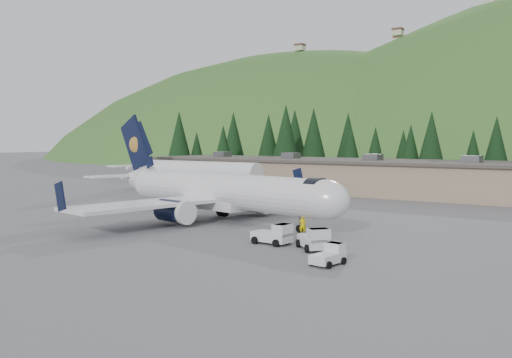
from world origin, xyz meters
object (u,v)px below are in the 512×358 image
(baggage_tug_b, at_px, (315,240))
(ramp_worker, at_px, (303,225))
(baggage_tug_a, at_px, (275,235))
(airliner, at_px, (216,191))
(terminal_building, at_px, (344,175))
(second_airliner, at_px, (185,171))
(baggage_tug_c, at_px, (330,255))

(baggage_tug_b, height_order, ramp_worker, baggage_tug_b)
(baggage_tug_a, bearing_deg, airliner, 151.19)
(airliner, distance_m, terminal_building, 38.05)
(baggage_tug_a, relative_size, ramp_worker, 1.92)
(terminal_building, bearing_deg, airliner, -83.93)
(airliner, distance_m, ramp_worker, 12.36)
(second_airliner, bearing_deg, baggage_tug_b, -36.78)
(baggage_tug_c, bearing_deg, second_airliner, 58.48)
(terminal_building, relative_size, ramp_worker, 41.35)
(baggage_tug_b, xyz_separation_m, ramp_worker, (-4.37, 5.62, 0.06))
(airliner, xyz_separation_m, terminal_building, (-4.02, 37.83, -0.41))
(airliner, xyz_separation_m, baggage_tug_c, (19.45, -11.96, -2.41))
(second_airliner, bearing_deg, terminal_building, 38.78)
(airliner, xyz_separation_m, baggage_tug_b, (16.26, -8.21, -2.24))
(baggage_tug_a, distance_m, baggage_tug_b, 3.85)
(baggage_tug_b, distance_m, terminal_building, 50.34)
(terminal_building, distance_m, ramp_worker, 43.48)
(airliner, height_order, baggage_tug_a, airliner)
(baggage_tug_a, xyz_separation_m, terminal_building, (-16.44, 45.76, 1.86))
(baggage_tug_a, bearing_deg, baggage_tug_b, -0.45)
(airliner, distance_m, second_airliner, 32.40)
(baggage_tug_c, bearing_deg, ramp_worker, 45.34)
(baggage_tug_a, relative_size, baggage_tug_b, 0.92)
(baggage_tug_b, distance_m, ramp_worker, 7.12)
(second_airliner, distance_m, baggage_tug_c, 55.06)
(second_airliner, height_order, baggage_tug_b, second_airliner)
(terminal_building, bearing_deg, ramp_worker, -68.52)
(airliner, xyz_separation_m, baggage_tug_a, (12.42, -7.93, -2.27))
(airliner, xyz_separation_m, second_airliner, (-23.94, 21.83, 0.29))
(baggage_tug_a, bearing_deg, ramp_worker, 99.46)
(baggage_tug_c, xyz_separation_m, terminal_building, (-23.48, 49.79, 2.00))
(second_airliner, relative_size, baggage_tug_c, 10.02)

